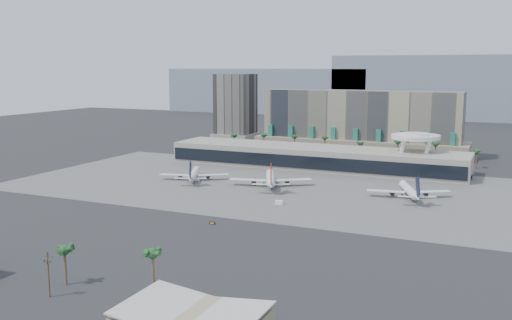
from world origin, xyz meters
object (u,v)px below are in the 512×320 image
at_px(service_vehicle_a, 195,179).
at_px(airliner_left, 194,174).
at_px(utility_pole, 48,270).
at_px(service_vehicle_b, 279,203).
at_px(airliner_right, 409,190).
at_px(taxiway_sign, 212,223).
at_px(airliner_centre, 270,179).

bearing_deg(service_vehicle_a, airliner_left, 133.69).
height_order(utility_pole, airliner_left, airliner_left).
bearing_deg(service_vehicle_b, service_vehicle_a, 144.63).
relative_size(service_vehicle_a, service_vehicle_b, 1.39).
distance_m(airliner_right, taxiway_sign, 94.61).
relative_size(airliner_left, service_vehicle_b, 10.58).
distance_m(airliner_left, taxiway_sign, 84.50).
bearing_deg(airliner_centre, service_vehicle_a, 161.52).
distance_m(airliner_left, airliner_right, 107.36).
relative_size(airliner_centre, taxiway_sign, 18.05).
bearing_deg(airliner_right, utility_pole, -134.26).
height_order(service_vehicle_b, taxiway_sign, service_vehicle_b).
bearing_deg(service_vehicle_a, airliner_centre, -3.44).
bearing_deg(airliner_centre, airliner_left, 159.87).
xyz_separation_m(airliner_right, service_vehicle_a, (-105.87, -5.63, -2.22)).
height_order(service_vehicle_a, service_vehicle_b, service_vehicle_a).
relative_size(utility_pole, airliner_right, 0.33).
bearing_deg(airliner_left, airliner_right, -21.62).
relative_size(airliner_left, airliner_right, 0.95).
distance_m(airliner_left, service_vehicle_b, 66.74).
distance_m(utility_pole, airliner_right, 163.26).
distance_m(utility_pole, airliner_centre, 147.83).
relative_size(utility_pole, service_vehicle_a, 2.64).
bearing_deg(taxiway_sign, airliner_centre, 76.85).
relative_size(airliner_centre, service_vehicle_b, 12.04).
distance_m(airliner_centre, taxiway_sign, 72.09).
xyz_separation_m(airliner_left, service_vehicle_a, (1.39, -1.08, -2.12)).
bearing_deg(airliner_left, taxiway_sign, -79.23).
bearing_deg(taxiway_sign, airliner_left, 106.30).
bearing_deg(airliner_left, service_vehicle_b, -51.40).
bearing_deg(airliner_centre, utility_pole, -112.89).
height_order(airliner_left, taxiway_sign, airliner_left).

